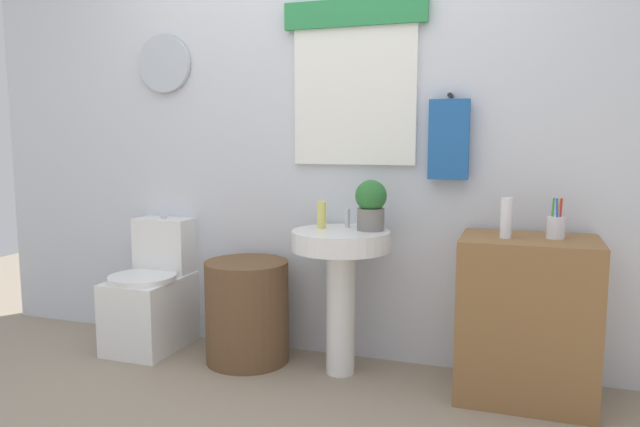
% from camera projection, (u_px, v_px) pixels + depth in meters
% --- Properties ---
extents(back_wall, '(4.40, 0.18, 2.60)m').
position_uv_depth(back_wall, '(327.00, 122.00, 3.27)').
color(back_wall, silver).
rests_on(back_wall, ground_plane).
extents(toilet, '(0.38, 0.51, 0.76)m').
position_uv_depth(toilet, '(153.00, 297.00, 3.46)').
color(toilet, white).
rests_on(toilet, ground_plane).
extents(laundry_hamper, '(0.45, 0.45, 0.56)m').
position_uv_depth(laundry_hamper, '(247.00, 311.00, 3.23)').
color(laundry_hamper, brown).
rests_on(laundry_hamper, ground_plane).
extents(pedestal_sink, '(0.50, 0.50, 0.75)m').
position_uv_depth(pedestal_sink, '(341.00, 267.00, 3.03)').
color(pedestal_sink, white).
rests_on(pedestal_sink, ground_plane).
extents(faucet, '(0.03, 0.03, 0.10)m').
position_uv_depth(faucet, '(348.00, 218.00, 3.11)').
color(faucet, silver).
rests_on(faucet, pedestal_sink).
extents(wooden_cabinet, '(0.61, 0.44, 0.76)m').
position_uv_depth(wooden_cabinet, '(526.00, 319.00, 2.76)').
color(wooden_cabinet, olive).
rests_on(wooden_cabinet, ground_plane).
extents(soap_bottle, '(0.05, 0.05, 0.14)m').
position_uv_depth(soap_bottle, '(322.00, 215.00, 3.08)').
color(soap_bottle, '#DBD166').
rests_on(soap_bottle, pedestal_sink).
extents(potted_plant, '(0.16, 0.16, 0.26)m').
position_uv_depth(potted_plant, '(371.00, 204.00, 2.99)').
color(potted_plant, slate).
rests_on(potted_plant, pedestal_sink).
extents(lotion_bottle, '(0.05, 0.05, 0.19)m').
position_uv_depth(lotion_bottle, '(506.00, 218.00, 2.69)').
color(lotion_bottle, white).
rests_on(lotion_bottle, wooden_cabinet).
extents(toothbrush_cup, '(0.08, 0.08, 0.19)m').
position_uv_depth(toothbrush_cup, '(556.00, 227.00, 2.69)').
color(toothbrush_cup, silver).
rests_on(toothbrush_cup, wooden_cabinet).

